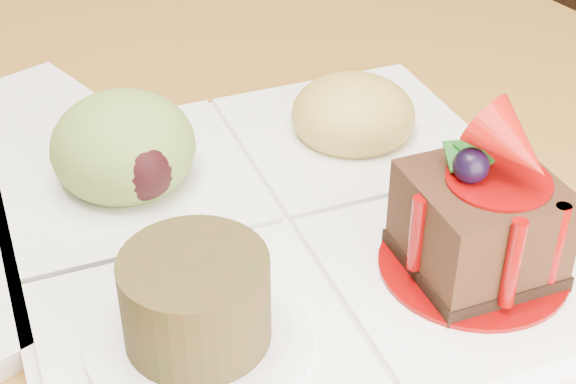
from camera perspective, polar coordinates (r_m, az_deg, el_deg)
chair_right at (r=1.11m, az=10.94°, el=10.37°), size 0.59×0.59×1.04m
sampler_plate at (r=0.46m, az=-0.44°, el=-1.06°), size 0.33×0.33×0.11m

